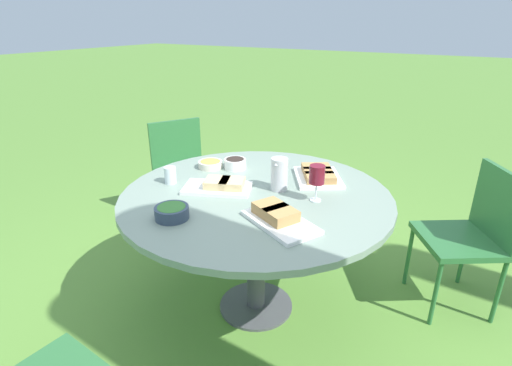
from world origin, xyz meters
name	(u,v)px	position (x,y,z in m)	size (l,w,h in m)	color
ground_plane	(256,306)	(0.00, 0.00, 0.00)	(40.00, 40.00, 0.00)	#5B8C38
dining_table	(256,207)	(0.00, 0.00, 0.69)	(1.49, 1.49, 0.78)	#4C4C51
chair_near_left	(182,166)	(-0.65, -1.12, 0.52)	(0.59, 0.58, 0.89)	#2D6B38
chair_far_back	(474,229)	(-0.70, 1.08, 0.52)	(0.60, 0.59, 0.89)	#2D6B38
water_pitcher	(279,174)	(-0.11, 0.09, 0.87)	(0.10, 0.09, 0.19)	silver
wine_glass	(317,175)	(-0.08, 0.32, 0.92)	(0.08, 0.08, 0.20)	silver
platter_bread_main	(221,186)	(0.06, -0.19, 0.80)	(0.34, 0.43, 0.06)	white
platter_charcuterie	(278,217)	(0.24, 0.26, 0.81)	(0.35, 0.43, 0.07)	white
platter_sandwich_side	(318,175)	(-0.36, 0.22, 0.81)	(0.42, 0.40, 0.06)	white
bowl_fries	(210,164)	(-0.20, -0.46, 0.80)	(0.16, 0.16, 0.04)	beige
bowl_salad	(172,212)	(0.46, -0.20, 0.81)	(0.17, 0.17, 0.06)	#334256
bowl_olives	(235,163)	(-0.27, -0.31, 0.81)	(0.14, 0.14, 0.06)	white
cup_water_near	(170,175)	(0.13, -0.50, 0.83)	(0.07, 0.07, 0.10)	silver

